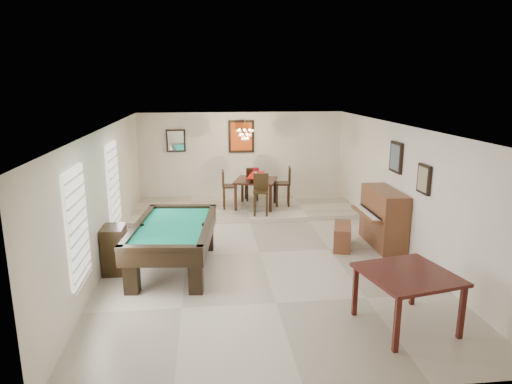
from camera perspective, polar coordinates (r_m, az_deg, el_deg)
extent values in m
cube|color=beige|center=(9.58, 0.41, -7.60)|extent=(6.00, 9.00, 0.02)
cube|color=silver|center=(13.58, -1.85, 4.47)|extent=(6.00, 0.04, 2.60)
cube|color=silver|center=(4.99, 6.73, -12.12)|extent=(6.00, 0.04, 2.60)
cube|color=silver|center=(9.33, -18.20, -0.45)|extent=(0.04, 9.00, 2.60)
cube|color=silver|center=(9.99, 17.76, 0.48)|extent=(0.04, 9.00, 2.60)
cube|color=white|center=(8.97, 0.43, 8.13)|extent=(6.00, 9.00, 0.04)
cube|color=beige|center=(12.63, -1.35, -1.99)|extent=(6.00, 2.50, 0.12)
cube|color=white|center=(7.23, -21.44, -3.89)|extent=(0.06, 1.00, 1.70)
cube|color=white|center=(9.87, -17.39, 0.96)|extent=(0.06, 1.00, 1.70)
cube|color=brown|center=(9.95, 10.73, -5.45)|extent=(0.60, 0.95, 0.49)
cube|color=black|center=(8.90, -17.25, -6.87)|extent=(0.39, 0.58, 0.88)
cube|color=#D84C14|center=(13.46, -1.85, 6.96)|extent=(0.75, 0.06, 0.95)
cube|color=white|center=(13.46, -9.99, 6.33)|extent=(0.55, 0.06, 0.65)
cube|color=slate|center=(10.13, 17.12, 4.17)|extent=(0.06, 0.55, 0.65)
cube|color=gray|center=(9.01, 20.27, 1.52)|extent=(0.06, 0.45, 0.55)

